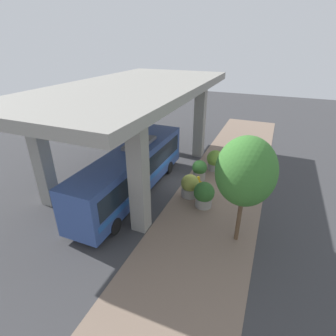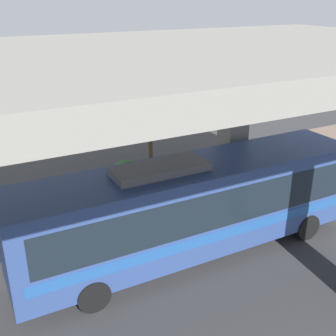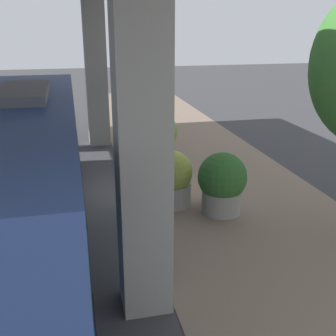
{
  "view_description": "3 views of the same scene",
  "coord_description": "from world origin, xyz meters",
  "px_view_note": "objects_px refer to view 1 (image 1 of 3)",
  "views": [
    {
      "loc": [
        -5.74,
        16.84,
        10.15
      ],
      "look_at": [
        0.76,
        1.09,
        1.72
      ],
      "focal_mm": 28.0,
      "sensor_mm": 36.0,
      "label": 1
    },
    {
      "loc": [
        13.55,
        -3.97,
        8.51
      ],
      "look_at": [
        0.56,
        2.9,
        2.39
      ],
      "focal_mm": 45.0,
      "sensor_mm": 36.0,
      "label": 2
    },
    {
      "loc": [
        1.63,
        12.7,
        5.15
      ],
      "look_at": [
        -0.87,
        1.89,
        1.32
      ],
      "focal_mm": 45.0,
      "sensor_mm": 36.0,
      "label": 3
    }
  ],
  "objects_px": {
    "planter_back": "(204,195)",
    "fire_hydrant": "(198,181)",
    "planter_extra": "(215,160)",
    "planter_middle": "(199,170)",
    "street_tree_near": "(246,172)",
    "bus": "(133,169)",
    "planter_front": "(190,186)"
  },
  "relations": [
    {
      "from": "planter_back",
      "to": "fire_hydrant",
      "type": "bearing_deg",
      "value": -65.69
    },
    {
      "from": "planter_back",
      "to": "planter_extra",
      "type": "height_order",
      "value": "planter_back"
    },
    {
      "from": "planter_middle",
      "to": "street_tree_near",
      "type": "bearing_deg",
      "value": 123.5
    },
    {
      "from": "planter_extra",
      "to": "street_tree_near",
      "type": "xyz_separation_m",
      "value": [
        -3.17,
        8.11,
        3.38
      ]
    },
    {
      "from": "fire_hydrant",
      "to": "planter_back",
      "type": "height_order",
      "value": "planter_back"
    },
    {
      "from": "bus",
      "to": "street_tree_near",
      "type": "relative_size",
      "value": 2.01
    },
    {
      "from": "planter_front",
      "to": "planter_back",
      "type": "height_order",
      "value": "planter_back"
    },
    {
      "from": "bus",
      "to": "planter_front",
      "type": "relative_size",
      "value": 7.33
    },
    {
      "from": "planter_back",
      "to": "street_tree_near",
      "type": "distance_m",
      "value": 4.89
    },
    {
      "from": "fire_hydrant",
      "to": "planter_back",
      "type": "bearing_deg",
      "value": 114.31
    },
    {
      "from": "bus",
      "to": "planter_middle",
      "type": "bearing_deg",
      "value": -135.17
    },
    {
      "from": "planter_front",
      "to": "planter_extra",
      "type": "height_order",
      "value": "planter_extra"
    },
    {
      "from": "planter_back",
      "to": "planter_extra",
      "type": "bearing_deg",
      "value": -84.13
    },
    {
      "from": "planter_front",
      "to": "planter_back",
      "type": "distance_m",
      "value": 1.55
    },
    {
      "from": "planter_extra",
      "to": "planter_back",
      "type": "bearing_deg",
      "value": 95.87
    },
    {
      "from": "planter_front",
      "to": "planter_extra",
      "type": "xyz_separation_m",
      "value": [
        -0.68,
        -4.78,
        0.08
      ]
    },
    {
      "from": "planter_back",
      "to": "planter_extra",
      "type": "relative_size",
      "value": 1.0
    },
    {
      "from": "planter_front",
      "to": "planter_middle",
      "type": "xyz_separation_m",
      "value": [
        0.06,
        -2.58,
        0.05
      ]
    },
    {
      "from": "planter_front",
      "to": "planter_middle",
      "type": "bearing_deg",
      "value": -88.63
    },
    {
      "from": "planter_middle",
      "to": "planter_back",
      "type": "bearing_deg",
      "value": 110.87
    },
    {
      "from": "fire_hydrant",
      "to": "bus",
      "type": "bearing_deg",
      "value": 33.32
    },
    {
      "from": "planter_middle",
      "to": "planter_back",
      "type": "height_order",
      "value": "planter_back"
    },
    {
      "from": "bus",
      "to": "planter_front",
      "type": "height_order",
      "value": "bus"
    },
    {
      "from": "planter_middle",
      "to": "planter_back",
      "type": "xyz_separation_m",
      "value": [
        -1.32,
        3.47,
        0.05
      ]
    },
    {
      "from": "planter_front",
      "to": "street_tree_near",
      "type": "relative_size",
      "value": 0.27
    },
    {
      "from": "planter_back",
      "to": "bus",
      "type": "bearing_deg",
      "value": 3.47
    },
    {
      "from": "planter_front",
      "to": "street_tree_near",
      "type": "distance_m",
      "value": 6.15
    },
    {
      "from": "bus",
      "to": "planter_back",
      "type": "distance_m",
      "value": 5.25
    },
    {
      "from": "planter_front",
      "to": "fire_hydrant",
      "type": "bearing_deg",
      "value": -97.6
    },
    {
      "from": "bus",
      "to": "planter_back",
      "type": "xyz_separation_m",
      "value": [
        -5.13,
        -0.31,
        -1.05
      ]
    },
    {
      "from": "bus",
      "to": "street_tree_near",
      "type": "bearing_deg",
      "value": 164.61
    },
    {
      "from": "planter_extra",
      "to": "fire_hydrant",
      "type": "bearing_deg",
      "value": 81.69
    }
  ]
}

